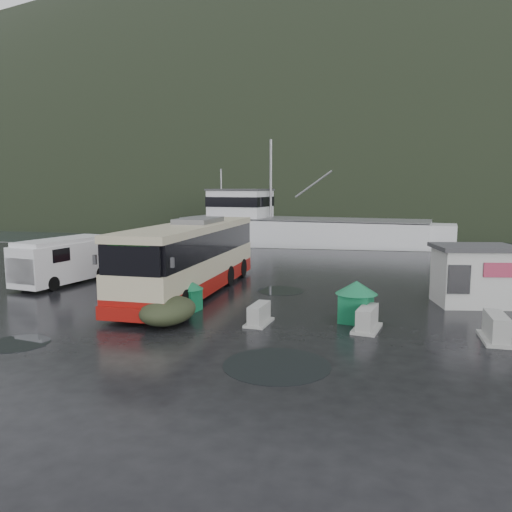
% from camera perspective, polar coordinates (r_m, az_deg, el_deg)
% --- Properties ---
extents(ground, '(160.00, 160.00, 0.00)m').
position_cam_1_polar(ground, '(21.52, -6.77, -5.40)').
color(ground, black).
rests_on(ground, ground).
extents(harbor_water, '(300.00, 180.00, 0.02)m').
position_cam_1_polar(harbor_water, '(130.25, 7.67, 5.56)').
color(harbor_water, black).
rests_on(harbor_water, ground).
extents(quay_edge, '(160.00, 0.60, 1.50)m').
position_cam_1_polar(quay_edge, '(40.78, 1.52, 0.90)').
color(quay_edge, '#999993').
rests_on(quay_edge, ground).
extents(headland, '(780.00, 540.00, 570.00)m').
position_cam_1_polar(headland, '(270.08, 11.26, 6.60)').
color(headland, black).
rests_on(headland, ground).
extents(coach_bus, '(3.78, 12.46, 3.48)m').
position_cam_1_polar(coach_bus, '(23.73, -7.29, -4.16)').
color(coach_bus, '#BEB28F').
rests_on(coach_bus, ground).
extents(white_van, '(3.13, 5.94, 2.36)m').
position_cam_1_polar(white_van, '(27.52, -20.97, -2.96)').
color(white_van, silver).
rests_on(white_van, ground).
extents(waste_bin_left, '(1.13, 1.13, 1.30)m').
position_cam_1_polar(waste_bin_left, '(20.32, -7.83, -6.21)').
color(waste_bin_left, '#12693E').
rests_on(waste_bin_left, ground).
extents(waste_bin_right, '(1.36, 1.36, 1.54)m').
position_cam_1_polar(waste_bin_right, '(18.82, 11.30, -7.42)').
color(waste_bin_right, '#12693E').
rests_on(waste_bin_right, ground).
extents(dome_tent, '(2.32, 2.87, 0.99)m').
position_cam_1_polar(dome_tent, '(18.49, -9.99, -7.66)').
color(dome_tent, '#2E3620').
rests_on(dome_tent, ground).
extents(ticket_kiosk, '(3.53, 2.86, 2.53)m').
position_cam_1_polar(ticket_kiosk, '(23.04, 23.43, -5.11)').
color(ticket_kiosk, '#B9B9B5').
rests_on(ticket_kiosk, ground).
extents(jersey_barrier_a, '(0.94, 1.56, 0.74)m').
position_cam_1_polar(jersey_barrier_a, '(18.24, 0.34, -7.75)').
color(jersey_barrier_a, '#999993').
rests_on(jersey_barrier_a, ground).
extents(jersey_barrier_b, '(1.16, 1.78, 0.82)m').
position_cam_1_polar(jersey_barrier_b, '(17.90, 12.54, -8.24)').
color(jersey_barrier_b, '#999993').
rests_on(jersey_barrier_b, ground).
extents(jersey_barrier_c, '(0.99, 1.81, 0.88)m').
position_cam_1_polar(jersey_barrier_c, '(18.03, 25.69, -8.72)').
color(jersey_barrier_c, '#999993').
rests_on(jersey_barrier_c, ground).
extents(fishing_trawler, '(27.88, 10.91, 10.90)m').
position_cam_1_polar(fishing_trawler, '(47.53, 5.26, 1.85)').
color(fishing_trawler, silver).
rests_on(fishing_trawler, ground).
extents(puddles, '(10.84, 12.69, 0.01)m').
position_cam_1_polar(puddles, '(17.30, -3.34, -8.62)').
color(puddles, black).
rests_on(puddles, ground).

